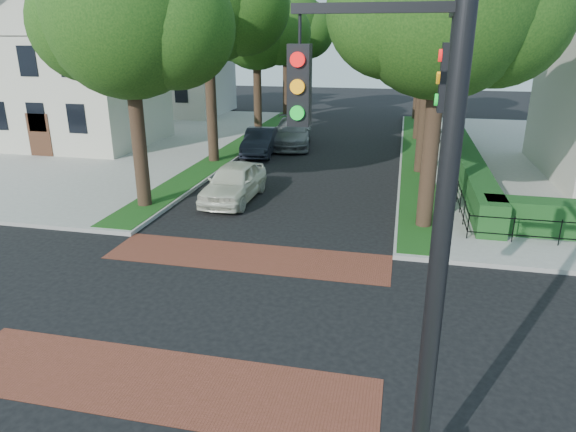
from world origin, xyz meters
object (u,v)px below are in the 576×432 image
object	(u,v)px
parked_car_rear	(292,133)
parked_car_front	(234,182)
traffic_signal	(428,192)
parked_car_middle	(260,142)

from	to	relation	value
parked_car_rear	parked_car_front	bearing A→B (deg)	-98.56
traffic_signal	parked_car_middle	distance (m)	24.00
traffic_signal	parked_car_front	distance (m)	15.59
parked_car_front	parked_car_rear	bearing A→B (deg)	91.10
traffic_signal	parked_car_rear	distance (m)	26.21
parked_car_front	parked_car_middle	xyz separation A→B (m)	(-1.30, 8.83, -0.03)
traffic_signal	parked_car_front	size ratio (longest dim) A/B	1.72
traffic_signal	parked_car_middle	bearing A→B (deg)	111.01
parked_car_middle	parked_car_front	bearing A→B (deg)	-87.58
parked_car_front	parked_car_rear	size ratio (longest dim) A/B	0.81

